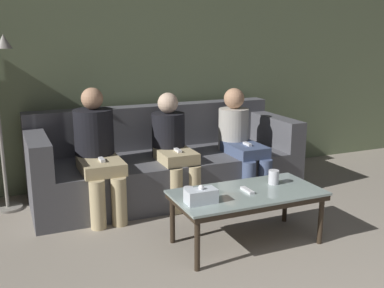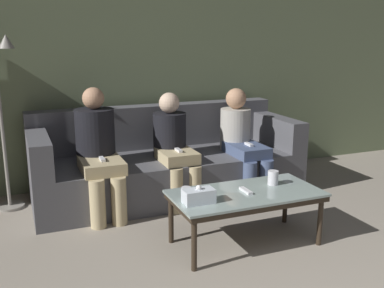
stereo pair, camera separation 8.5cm
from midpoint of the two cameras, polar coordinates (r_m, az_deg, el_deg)
name	(u,v)px [view 2 (the right image)]	position (r m, az deg, el deg)	size (l,w,h in m)	color
wall_back	(148,61)	(4.87, -5.10, 10.49)	(12.00, 0.06, 2.60)	#707F5B
couch	(166,164)	(4.52, -2.76, -2.53)	(2.60, 0.97, 0.86)	#515156
coffee_table	(246,197)	(3.43, 7.55, -6.72)	(1.13, 0.57, 0.42)	#8C9E99
cup_near_left	(273,178)	(3.60, 10.92, -4.22)	(0.08, 0.08, 0.11)	silver
cup_near_right	(186,193)	(3.24, 0.00, -6.24)	(0.07, 0.07, 0.09)	silver
tissue_box	(199,196)	(3.16, 1.62, -6.62)	(0.22, 0.12, 0.13)	silver
game_remote	(246,191)	(3.41, 7.57, -5.91)	(0.04, 0.15, 0.02)	white
standing_lamp	(2,105)	(4.32, -22.47, 4.61)	(0.31, 0.26, 1.57)	gray
seated_person_left_end	(98,147)	(4.06, -11.28, -0.41)	(0.35, 0.71, 1.12)	tan
seated_person_mid_left	(174,145)	(4.25, -1.79, -0.09)	(0.32, 0.63, 1.04)	tan
seated_person_mid_right	(241,139)	(4.52, 6.82, 0.68)	(0.31, 0.70, 1.05)	#47567A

